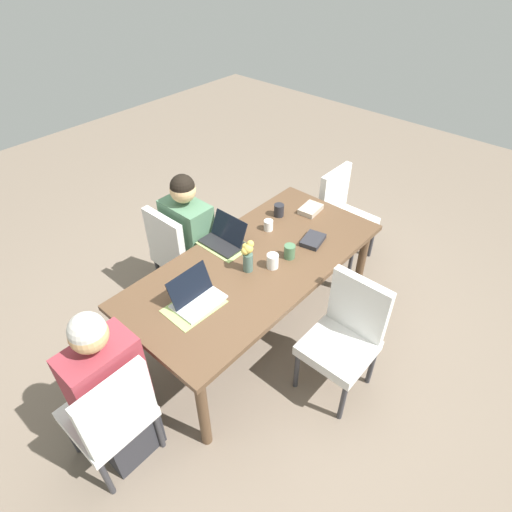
# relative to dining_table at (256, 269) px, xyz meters

# --- Properties ---
(ground_plane) EXTENTS (10.00, 10.00, 0.00)m
(ground_plane) POSITION_rel_dining_table_xyz_m (0.00, 0.00, -0.66)
(ground_plane) COLOR #756656
(dining_table) EXTENTS (2.01, 0.94, 0.74)m
(dining_table) POSITION_rel_dining_table_xyz_m (0.00, 0.00, 0.00)
(dining_table) COLOR brown
(dining_table) RESTS_ON ground_plane
(chair_head_right_left_near) EXTENTS (0.44, 0.44, 0.90)m
(chair_head_right_left_near) POSITION_rel_dining_table_xyz_m (1.33, 0.08, -0.16)
(chair_head_right_left_near) COLOR silver
(chair_head_right_left_near) RESTS_ON ground_plane
(person_head_right_left_near) EXTENTS (0.40, 0.36, 1.19)m
(person_head_right_left_near) POSITION_rel_dining_table_xyz_m (1.27, 0.01, -0.14)
(person_head_right_left_near) COLOR #2D2D33
(person_head_right_left_near) RESTS_ON ground_plane
(chair_near_left_mid) EXTENTS (0.44, 0.44, 0.90)m
(chair_near_left_mid) POSITION_rel_dining_table_xyz_m (0.11, -0.77, -0.16)
(chair_near_left_mid) COLOR silver
(chair_near_left_mid) RESTS_ON ground_plane
(person_near_left_mid) EXTENTS (0.36, 0.40, 1.19)m
(person_near_left_mid) POSITION_rel_dining_table_xyz_m (0.04, -0.71, -0.14)
(person_near_left_mid) COLOR #2D2D33
(person_near_left_mid) RESTS_ON ground_plane
(chair_far_left_far) EXTENTS (0.44, 0.44, 0.90)m
(chair_far_left_far) POSITION_rel_dining_table_xyz_m (-0.05, 0.76, -0.16)
(chair_far_left_far) COLOR silver
(chair_far_left_far) RESTS_ON ground_plane
(chair_head_left_right_near) EXTENTS (0.44, 0.44, 0.90)m
(chair_head_left_right_near) POSITION_rel_dining_table_xyz_m (-1.29, -0.05, -0.16)
(chair_head_left_right_near) COLOR silver
(chair_head_left_right_near) RESTS_ON ground_plane
(flower_vase) EXTENTS (0.10, 0.08, 0.25)m
(flower_vase) POSITION_rel_dining_table_xyz_m (0.11, 0.02, 0.21)
(flower_vase) COLOR #4C6B60
(flower_vase) RESTS_ON dining_table
(placemat_head_right_left_near) EXTENTS (0.37, 0.27, 0.00)m
(placemat_head_right_left_near) POSITION_rel_dining_table_xyz_m (0.60, 0.00, 0.08)
(placemat_head_right_left_near) COLOR #9EBC66
(placemat_head_right_left_near) RESTS_ON dining_table
(placemat_near_left_mid) EXTENTS (0.26, 0.36, 0.00)m
(placemat_near_left_mid) POSITION_rel_dining_table_xyz_m (0.02, -0.31, 0.08)
(placemat_near_left_mid) COLOR #9EBC66
(placemat_near_left_mid) RESTS_ON dining_table
(laptop_head_right_left_near) EXTENTS (0.32, 0.22, 0.20)m
(laptop_head_right_left_near) POSITION_rel_dining_table_xyz_m (0.56, -0.02, 0.12)
(laptop_head_right_left_near) COLOR silver
(laptop_head_right_left_near) RESTS_ON dining_table
(laptop_near_left_mid) EXTENTS (0.22, 0.32, 0.20)m
(laptop_near_left_mid) POSITION_rel_dining_table_xyz_m (-0.01, -0.32, 0.12)
(laptop_near_left_mid) COLOR black
(laptop_near_left_mid) RESTS_ON dining_table
(coffee_mug_near_left) EXTENTS (0.08, 0.08, 0.11)m
(coffee_mug_near_left) POSITION_rel_dining_table_xyz_m (-0.03, 0.13, 0.13)
(coffee_mug_near_left) COLOR white
(coffee_mug_near_left) RESTS_ON dining_table
(coffee_mug_near_right) EXTENTS (0.08, 0.08, 0.11)m
(coffee_mug_near_right) POSITION_rel_dining_table_xyz_m (-0.20, 0.15, 0.13)
(coffee_mug_near_right) COLOR #47704C
(coffee_mug_near_right) RESTS_ON dining_table
(coffee_mug_centre_left) EXTENTS (0.07, 0.07, 0.08)m
(coffee_mug_centre_left) POSITION_rel_dining_table_xyz_m (-0.36, -0.19, 0.12)
(coffee_mug_centre_left) COLOR white
(coffee_mug_centre_left) RESTS_ON dining_table
(coffee_mug_centre_right) EXTENTS (0.08, 0.08, 0.10)m
(coffee_mug_centre_right) POSITION_rel_dining_table_xyz_m (-0.57, -0.25, 0.13)
(coffee_mug_centre_right) COLOR #232328
(coffee_mug_centre_right) RESTS_ON dining_table
(book_red_cover) EXTENTS (0.23, 0.18, 0.04)m
(book_red_cover) POSITION_rel_dining_table_xyz_m (-0.46, 0.17, 0.10)
(book_red_cover) COLOR #28282D
(book_red_cover) RESTS_ON dining_table
(book_blue_cover) EXTENTS (0.21, 0.16, 0.04)m
(book_blue_cover) POSITION_rel_dining_table_xyz_m (-0.79, -0.09, 0.10)
(book_blue_cover) COLOR #B2A38E
(book_blue_cover) RESTS_ON dining_table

